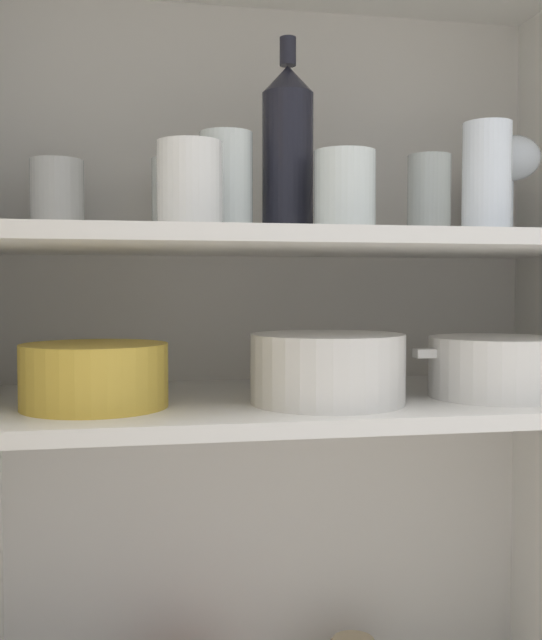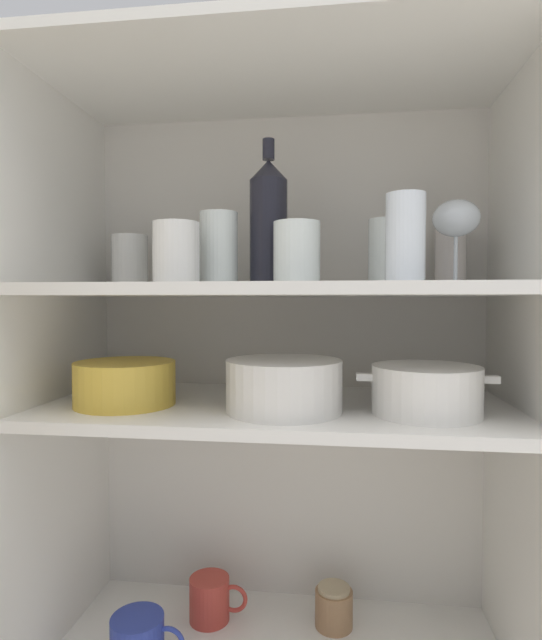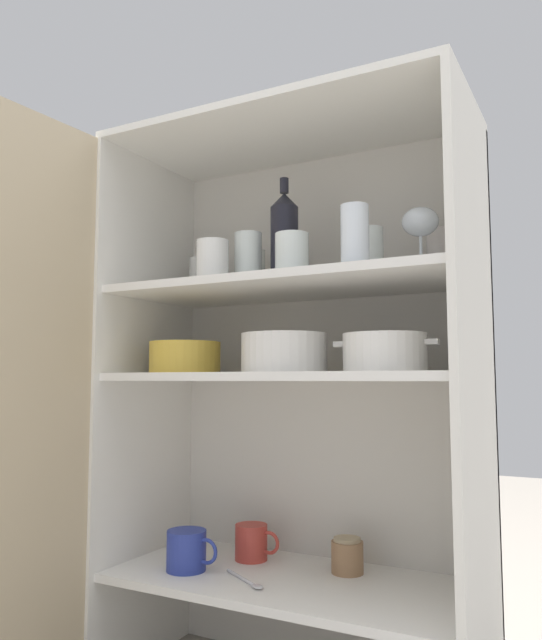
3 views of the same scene
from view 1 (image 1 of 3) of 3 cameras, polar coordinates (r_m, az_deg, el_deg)
cupboard_back_panel at (r=1.25m, az=0.12°, el=-8.02°), size 0.89×0.02×1.35m
shelf_board_middle at (r=1.04m, az=2.23°, el=-6.33°), size 0.86×0.39×0.02m
shelf_board_upper at (r=1.03m, az=2.25°, el=5.85°), size 0.86×0.39×0.02m
tumbler_glass_0 at (r=1.00m, az=-3.44°, el=10.34°), size 0.07×0.07×0.13m
tumbler_glass_1 at (r=1.00m, az=16.12°, el=10.38°), size 0.06×0.06×0.14m
tumbler_glass_2 at (r=1.13m, az=11.95°, el=9.13°), size 0.06×0.06×0.12m
tumbler_glass_3 at (r=1.13m, az=-7.51°, el=9.09°), size 0.06×0.06×0.12m
tumbler_glass_4 at (r=1.12m, az=-15.98°, el=8.84°), size 0.08×0.08×0.11m
tumbler_glass_5 at (r=0.98m, az=5.63°, el=9.67°), size 0.08×0.08×0.10m
tumbler_glass_6 at (r=0.91m, az=-6.20°, el=10.16°), size 0.08×0.08×0.10m
tumbler_glass_7 at (r=1.28m, az=16.00°, el=8.37°), size 0.06×0.06×0.13m
wine_glass_0 at (r=1.18m, az=17.85°, el=11.31°), size 0.08×0.08×0.15m
wine_bottle at (r=1.05m, az=1.29°, el=12.84°), size 0.07×0.07×0.27m
plate_stack_white at (r=0.97m, az=4.33°, el=-3.70°), size 0.20×0.20×0.09m
mixing_bowl_large at (r=0.96m, az=-13.30°, el=-3.96°), size 0.18×0.18×0.08m
casserole_dish at (r=1.07m, az=16.73°, el=-3.45°), size 0.23×0.18×0.08m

